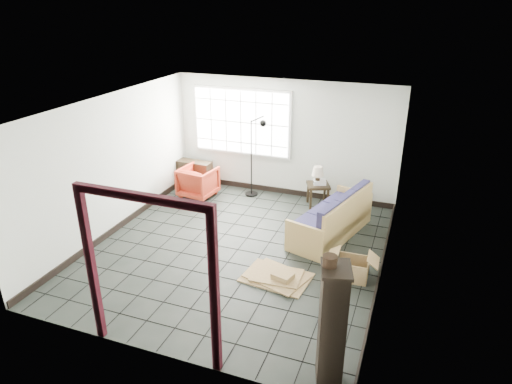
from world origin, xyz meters
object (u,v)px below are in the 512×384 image
at_px(futon_sofa, 334,220).
at_px(armchair, 198,180).
at_px(tall_shelf, 332,325).
at_px(side_table, 318,188).

xyz_separation_m(futon_sofa, armchair, (-3.25, 0.80, 0.05)).
bearing_deg(tall_shelf, side_table, 89.61).
bearing_deg(side_table, armchair, -170.72).
height_order(armchair, tall_shelf, tall_shelf).
bearing_deg(side_table, tall_shelf, -75.23).
xyz_separation_m(futon_sofa, side_table, (-0.60, 1.24, 0.09)).
relative_size(futon_sofa, side_table, 3.58).
height_order(futon_sofa, armchair, futon_sofa).
relative_size(armchair, side_table, 1.26).
bearing_deg(tall_shelf, armchair, 116.97).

